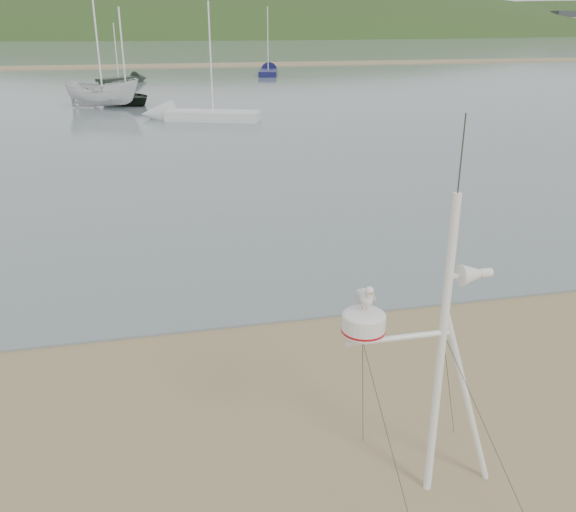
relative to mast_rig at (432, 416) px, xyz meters
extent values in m
plane|color=#89734F|center=(-3.49, 0.47, -1.04)|extent=(560.00, 560.00, 0.00)
cube|color=slate|center=(-3.49, 132.47, -1.02)|extent=(560.00, 256.00, 0.04)
cube|color=#89734F|center=(-3.49, 70.47, -0.97)|extent=(560.00, 7.00, 0.07)
ellipsoid|color=#223917|center=(36.51, 235.47, -23.04)|extent=(400.00, 180.00, 80.00)
ellipsoid|color=#223917|center=(176.51, 235.47, -16.44)|extent=(300.00, 135.00, 56.00)
cube|color=beige|center=(-39.49, 196.47, 2.96)|extent=(8.40, 6.30, 8.00)
cube|color=beige|center=(-13.49, 196.47, 2.96)|extent=(8.40, 6.30, 8.00)
cube|color=beige|center=(12.51, 196.47, 2.96)|extent=(8.40, 6.30, 8.00)
cube|color=beige|center=(38.51, 196.47, 2.96)|extent=(8.40, 6.30, 8.00)
cube|color=beige|center=(64.51, 196.47, 2.96)|extent=(8.40, 6.30, 8.00)
cube|color=beige|center=(90.51, 196.47, 2.96)|extent=(8.40, 6.30, 8.00)
cube|color=beige|center=(116.51, 196.47, 2.96)|extent=(8.40, 6.30, 8.00)
cube|color=beige|center=(142.51, 196.47, 2.96)|extent=(8.40, 6.30, 8.00)
cylinder|color=white|center=(0.05, 0.04, 0.73)|extent=(0.09, 0.09, 3.55)
cylinder|color=white|center=(0.43, 0.04, 0.11)|extent=(0.82, 0.07, 2.33)
cylinder|color=white|center=(-0.44, 0.04, 1.00)|extent=(1.15, 0.06, 0.06)
cylinder|color=#2D382D|center=(0.05, 0.04, 2.86)|extent=(0.01, 0.01, 0.80)
cube|color=white|center=(-0.83, 0.04, 1.07)|extent=(0.14, 0.14, 0.08)
cylinder|color=white|center=(-0.83, 0.04, 1.20)|extent=(0.44, 0.44, 0.20)
cylinder|color=#B80D15|center=(-0.83, 0.04, 1.14)|extent=(0.45, 0.45, 0.02)
ellipsoid|color=white|center=(-0.83, 0.04, 1.30)|extent=(0.44, 0.44, 0.12)
cone|color=white|center=(0.30, 0.04, 1.64)|extent=(0.23, 0.23, 0.23)
cylinder|color=white|center=(0.46, 0.04, 1.64)|extent=(0.12, 0.10, 0.10)
cube|color=white|center=(0.14, 0.04, 1.64)|extent=(0.18, 0.04, 0.04)
cylinder|color=tan|center=(-0.86, 0.04, 1.39)|extent=(0.01, 0.01, 0.06)
cylinder|color=tan|center=(-0.81, 0.04, 1.39)|extent=(0.01, 0.01, 0.06)
ellipsoid|color=white|center=(-0.83, 0.04, 1.50)|extent=(0.15, 0.24, 0.18)
ellipsoid|color=#AEB0B6|center=(-0.90, 0.03, 1.50)|extent=(0.05, 0.19, 0.11)
ellipsoid|color=#AEB0B6|center=(-0.77, 0.03, 1.50)|extent=(0.05, 0.19, 0.11)
cone|color=white|center=(-0.83, 0.17, 1.48)|extent=(0.08, 0.07, 0.08)
ellipsoid|color=white|center=(-0.83, -0.05, 1.57)|extent=(0.07, 0.07, 0.10)
sphere|color=white|center=(-0.83, -0.07, 1.62)|extent=(0.09, 0.09, 0.09)
cone|color=gold|center=(-0.83, -0.11, 1.61)|extent=(0.02, 0.04, 0.02)
imported|color=black|center=(-3.89, 36.08, 1.25)|extent=(3.22, 2.51, 4.51)
imported|color=silver|center=(-5.26, 34.64, 1.28)|extent=(2.15, 2.12, 4.56)
cube|color=black|center=(-4.81, 50.23, -0.75)|extent=(3.73, 3.59, 0.50)
cone|color=black|center=(-2.97, 51.94, -0.75)|extent=(1.86, 1.85, 1.25)
cylinder|color=white|center=(-4.81, 50.23, 1.66)|extent=(0.08, 0.08, 4.31)
cube|color=#131443|center=(9.15, 55.50, -0.75)|extent=(2.82, 5.45, 0.50)
cone|color=#131443|center=(9.92, 58.75, -0.75)|extent=(2.04, 2.16, 1.67)
cylinder|color=white|center=(9.15, 55.50, 2.36)|extent=(0.08, 0.08, 5.73)
cube|color=silver|center=(0.72, 28.13, -0.75)|extent=(5.19, 3.26, 0.50)
cone|color=silver|center=(-2.24, 29.28, -0.75)|extent=(2.19, 2.10, 1.59)
cylinder|color=white|center=(0.72, 28.13, 2.22)|extent=(0.08, 0.08, 5.45)
camera|label=1|loc=(-2.79, -5.09, 4.05)|focal=38.00mm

